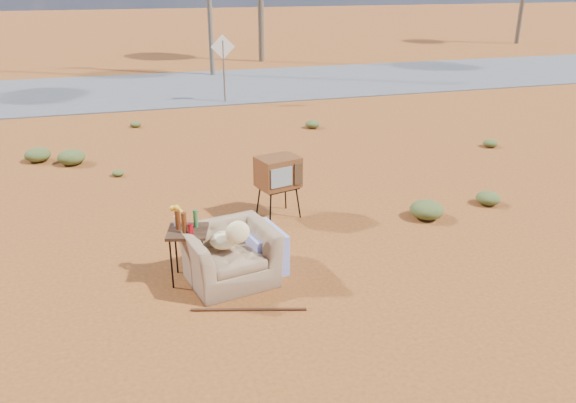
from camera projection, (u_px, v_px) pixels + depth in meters
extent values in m
plane|color=#954A1D|center=(280.00, 288.00, 7.59)|extent=(140.00, 140.00, 0.00)
cube|color=#565659|center=(171.00, 88.00, 20.91)|extent=(140.00, 7.00, 0.04)
imported|color=#866749|center=(229.00, 246.00, 7.61)|extent=(1.30, 0.97, 1.03)
ellipsoid|color=#F8DD97|center=(223.00, 240.00, 7.60)|extent=(0.37, 0.37, 0.22)
ellipsoid|color=#F8DD97|center=(237.00, 232.00, 7.37)|extent=(0.33, 0.16, 0.33)
cube|color=navy|center=(262.00, 249.00, 8.02)|extent=(0.63, 0.85, 0.60)
cube|color=black|center=(278.00, 187.00, 9.65)|extent=(0.70, 0.60, 0.03)
cylinder|color=black|center=(270.00, 209.00, 9.45)|extent=(0.03, 0.03, 0.55)
cylinder|color=black|center=(298.00, 203.00, 9.71)|extent=(0.03, 0.03, 0.55)
cylinder|color=black|center=(258.00, 201.00, 9.78)|extent=(0.03, 0.03, 0.55)
cylinder|color=black|center=(285.00, 195.00, 10.05)|extent=(0.03, 0.03, 0.55)
cube|color=brown|center=(278.00, 172.00, 9.54)|extent=(0.79, 0.68, 0.53)
cube|color=gray|center=(282.00, 177.00, 9.28)|extent=(0.40, 0.12, 0.33)
cube|color=#472D19|center=(298.00, 174.00, 9.44)|extent=(0.15, 0.06, 0.37)
cube|color=#3D2416|center=(187.00, 232.00, 7.53)|extent=(0.64, 0.64, 0.04)
cylinder|color=black|center=(171.00, 264.00, 7.47)|extent=(0.03, 0.03, 0.74)
cylinder|color=black|center=(203.00, 263.00, 7.48)|extent=(0.03, 0.03, 0.74)
cylinder|color=black|center=(176.00, 249.00, 7.86)|extent=(0.03, 0.03, 0.74)
cylinder|color=black|center=(206.00, 249.00, 7.87)|extent=(0.03, 0.03, 0.74)
cylinder|color=#52220D|center=(178.00, 219.00, 7.52)|extent=(0.07, 0.07, 0.27)
cylinder|color=#52220D|center=(184.00, 223.00, 7.39)|extent=(0.07, 0.07, 0.30)
cylinder|color=#2B5F28|center=(196.00, 218.00, 7.58)|extent=(0.06, 0.06, 0.25)
cylinder|color=red|center=(191.00, 229.00, 7.40)|extent=(0.07, 0.07, 0.14)
cylinder|color=silver|center=(177.00, 221.00, 7.64)|extent=(0.08, 0.08, 0.15)
ellipsoid|color=#FFB11A|center=(176.00, 209.00, 7.58)|extent=(0.17, 0.17, 0.13)
cylinder|color=#4A2713|center=(249.00, 309.00, 7.08)|extent=(1.42, 0.44, 0.04)
cylinder|color=brown|center=(224.00, 72.00, 18.27)|extent=(0.06, 0.06, 2.00)
cube|color=silver|center=(223.00, 47.00, 17.97)|extent=(0.78, 0.04, 0.78)
ellipsoid|color=#4B5926|center=(488.00, 198.00, 10.33)|extent=(0.44, 0.44, 0.24)
ellipsoid|color=#4B5926|center=(71.00, 157.00, 12.51)|extent=(0.60, 0.60, 0.33)
ellipsoid|color=#4B5926|center=(490.00, 143.00, 13.79)|extent=(0.36, 0.36, 0.20)
ellipsoid|color=#4B5926|center=(312.00, 124.00, 15.50)|extent=(0.40, 0.40, 0.22)
ellipsoid|color=#4B5926|center=(135.00, 124.00, 15.60)|extent=(0.30, 0.30, 0.17)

